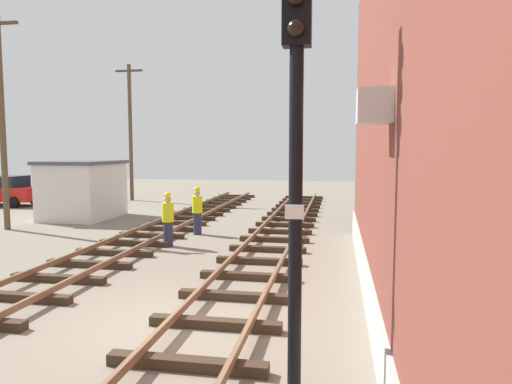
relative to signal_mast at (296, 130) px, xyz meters
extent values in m
plane|color=slate|center=(-2.47, 2.12, -3.56)|extent=(80.00, 80.00, 0.00)
cube|color=#38281C|center=(-1.67, 0.50, -3.47)|extent=(2.50, 0.24, 0.18)
cube|color=#38281C|center=(-1.67, 2.12, -3.47)|extent=(2.50, 0.24, 0.18)
cube|color=#38281C|center=(-1.67, 3.74, -3.47)|extent=(2.50, 0.24, 0.18)
cube|color=#38281C|center=(-1.67, 5.36, -3.47)|extent=(2.50, 0.24, 0.18)
cube|color=#38281C|center=(-1.67, 6.98, -3.47)|extent=(2.50, 0.24, 0.18)
cube|color=#38281C|center=(-1.67, 8.60, -3.47)|extent=(2.50, 0.24, 0.18)
cube|color=#38281C|center=(-1.67, 10.22, -3.47)|extent=(2.50, 0.24, 0.18)
cube|color=#38281C|center=(-1.67, 11.84, -3.47)|extent=(2.50, 0.24, 0.18)
cube|color=#38281C|center=(-1.67, 13.46, -3.47)|extent=(2.50, 0.24, 0.18)
cube|color=#38281C|center=(-1.67, 15.08, -3.47)|extent=(2.50, 0.24, 0.18)
cube|color=#38281C|center=(-1.67, 16.70, -3.47)|extent=(2.50, 0.24, 0.18)
cube|color=#38281C|center=(-1.67, 18.32, -3.47)|extent=(2.50, 0.24, 0.18)
cube|color=#38281C|center=(-1.67, 19.94, -3.47)|extent=(2.50, 0.24, 0.18)
cube|color=#38281C|center=(-1.67, 21.56, -3.47)|extent=(2.50, 0.24, 0.18)
cube|color=#38281C|center=(-1.67, 23.18, -3.47)|extent=(2.50, 0.24, 0.18)
cube|color=#38281C|center=(-1.67, 24.80, -3.47)|extent=(2.50, 0.24, 0.18)
cube|color=brown|center=(-2.39, 2.12, -3.31)|extent=(0.08, 46.99, 0.14)
cube|color=brown|center=(-0.95, 2.12, -3.31)|extent=(0.08, 46.99, 0.14)
cube|color=#38281C|center=(-6.31, 2.85, -3.47)|extent=(2.50, 0.24, 0.18)
cube|color=#38281C|center=(-6.31, 4.32, -3.47)|extent=(2.50, 0.24, 0.18)
cube|color=#38281C|center=(-6.31, 5.79, -3.47)|extent=(2.50, 0.24, 0.18)
cube|color=#38281C|center=(-6.31, 7.26, -3.47)|extent=(2.50, 0.24, 0.18)
cube|color=#38281C|center=(-6.31, 8.72, -3.47)|extent=(2.50, 0.24, 0.18)
cube|color=#38281C|center=(-6.31, 10.19, -3.47)|extent=(2.50, 0.24, 0.18)
cube|color=#38281C|center=(-6.31, 11.66, -3.47)|extent=(2.50, 0.24, 0.18)
cube|color=#38281C|center=(-6.31, 13.13, -3.47)|extent=(2.50, 0.24, 0.18)
cube|color=#38281C|center=(-6.31, 14.60, -3.47)|extent=(2.50, 0.24, 0.18)
cube|color=#38281C|center=(-6.31, 16.07, -3.47)|extent=(2.50, 0.24, 0.18)
cube|color=#38281C|center=(-6.31, 17.53, -3.47)|extent=(2.50, 0.24, 0.18)
cube|color=#38281C|center=(-6.31, 19.00, -3.47)|extent=(2.50, 0.24, 0.18)
cube|color=#38281C|center=(-6.31, 20.47, -3.47)|extent=(2.50, 0.24, 0.18)
cube|color=#38281C|center=(-6.31, 21.94, -3.47)|extent=(2.50, 0.24, 0.18)
cube|color=#38281C|center=(-6.31, 23.41, -3.47)|extent=(2.50, 0.24, 0.18)
cube|color=#38281C|center=(-6.31, 24.88, -3.47)|extent=(2.50, 0.24, 0.18)
cube|color=brown|center=(-5.59, 2.12, -3.31)|extent=(0.08, 46.99, 0.14)
cylinder|color=black|center=(0.00, 0.02, -1.26)|extent=(0.18, 0.18, 4.59)
cube|color=black|center=(0.00, 0.02, 1.59)|extent=(0.36, 0.24, 1.10)
sphere|color=black|center=(0.00, -0.16, 1.22)|extent=(0.20, 0.20, 0.20)
cube|color=white|center=(0.00, -0.12, -1.03)|extent=(0.24, 0.03, 0.18)
cube|color=#B2B2AD|center=(1.17, 3.05, -3.11)|extent=(0.08, 18.33, 0.90)
cube|color=silver|center=(0.98, 0.30, 0.31)|extent=(0.44, 0.60, 0.44)
cube|color=silver|center=(-11.52, 14.31, -2.26)|extent=(2.80, 3.60, 2.60)
cube|color=#4C4C51|center=(-11.52, 14.31, -0.88)|extent=(3.00, 3.80, 0.16)
cube|color=brown|center=(-12.94, 14.31, -2.56)|extent=(0.06, 0.90, 2.00)
cube|color=#23389E|center=(-15.77, 21.01, -2.84)|extent=(4.20, 1.80, 0.80)
cube|color=#1E232D|center=(-15.77, 21.01, -2.12)|extent=(2.31, 1.66, 0.64)
cylinder|color=black|center=(-14.47, 21.91, -3.24)|extent=(0.64, 0.24, 0.64)
cylinder|color=black|center=(-14.47, 20.11, -3.24)|extent=(0.64, 0.24, 0.64)
cylinder|color=black|center=(-17.07, 21.91, -3.24)|extent=(0.64, 0.24, 0.64)
cylinder|color=black|center=(-17.07, 20.11, -3.24)|extent=(0.64, 0.24, 0.64)
cube|color=red|center=(-18.73, 17.97, -2.84)|extent=(4.20, 1.80, 0.80)
cube|color=#1E232D|center=(-18.73, 17.97, -2.12)|extent=(2.31, 1.66, 0.64)
cylinder|color=black|center=(-17.43, 18.87, -3.24)|extent=(0.64, 0.24, 0.64)
cylinder|color=black|center=(-17.43, 17.07, -3.24)|extent=(0.64, 0.24, 0.64)
cylinder|color=brown|center=(-12.90, 10.82, 0.79)|extent=(0.24, 0.24, 8.69)
cylinder|color=brown|center=(-12.60, 21.92, 0.77)|extent=(0.24, 0.24, 8.65)
cube|color=#4C3D2D|center=(-12.60, 21.92, 4.70)|extent=(1.80, 0.12, 0.12)
cylinder|color=#262D4C|center=(-5.14, 8.85, -3.13)|extent=(0.32, 0.32, 0.85)
cylinder|color=yellow|center=(-5.14, 8.85, -2.38)|extent=(0.40, 0.40, 0.65)
sphere|color=tan|center=(-5.14, 8.85, -1.94)|extent=(0.24, 0.24, 0.24)
sphere|color=yellow|center=(-5.14, 8.85, -1.80)|extent=(0.22, 0.22, 0.22)
cylinder|color=#262D4C|center=(-4.82, 11.15, -3.13)|extent=(0.32, 0.32, 0.85)
cylinder|color=yellow|center=(-4.82, 11.15, -2.38)|extent=(0.40, 0.40, 0.65)
sphere|color=tan|center=(-4.82, 11.15, -1.94)|extent=(0.24, 0.24, 0.24)
sphere|color=yellow|center=(-4.82, 11.15, -1.80)|extent=(0.22, 0.22, 0.22)
camera|label=1|loc=(0.53, -5.87, -0.24)|focal=32.27mm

